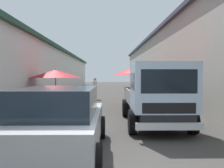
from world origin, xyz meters
name	(u,v)px	position (x,y,z in m)	size (l,w,h in m)	color
ground	(107,100)	(13.50, 0.00, 0.00)	(90.00, 90.00, 0.00)	#3D3A38
building_left_whitewash	(12,71)	(15.75, 7.50, 2.03)	(49.80, 7.50, 4.04)	silver
building_right_concrete	(201,63)	(15.75, -7.50, 2.68)	(49.80, 7.50, 5.35)	#A39E93
fruit_stall_near_left	(55,77)	(9.33, 2.76, 1.63)	(2.69, 2.69, 2.09)	#9E9EA3
fruit_stall_far_left	(143,76)	(7.33, -1.64, 1.69)	(2.13, 2.13, 2.34)	#9E9EA3
fruit_stall_near_right	(134,75)	(9.52, -1.46, 1.72)	(2.25, 2.25, 2.23)	#9E9EA3
fruit_stall_mid_lane	(141,75)	(14.54, -2.52, 1.72)	(2.56, 2.56, 2.30)	#9E9EA3
hatchback_car	(60,120)	(1.49, 1.02, 0.74)	(3.92, 1.94, 1.45)	#ADAFB5
delivery_truck	(158,96)	(3.94, -1.61, 1.04)	(4.93, 1.99, 2.08)	black
vendor_by_crates	(95,87)	(13.63, 0.88, 0.88)	(0.61, 0.28, 1.54)	#232328
plastic_stool	(161,103)	(8.27, -2.64, 0.33)	(0.30, 0.30, 0.43)	red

